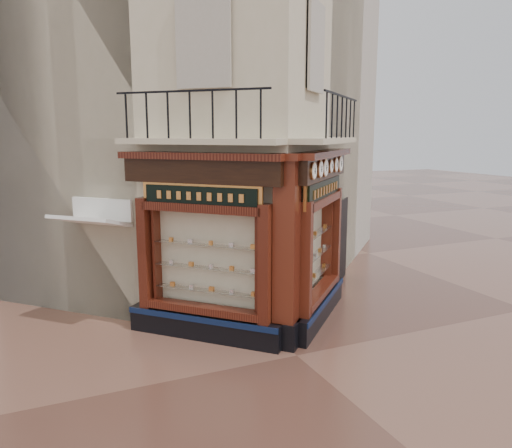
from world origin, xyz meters
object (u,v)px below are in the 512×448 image
clock_d (331,166)px  awning (96,325)px  clock_a (313,171)px  clock_e (336,165)px  clock_f (340,164)px  signboard_right (324,190)px  signboard_left (200,196)px  corner_pilaster (286,255)px  clock_c (325,168)px  clock_b (320,169)px

clock_d → awning: 6.52m
clock_a → clock_e: 2.06m
clock_f → clock_a: bearing=180.0°
clock_a → signboard_right: 1.48m
clock_d → signboard_left: size_ratio=0.16×
clock_e → signboard_right: bearing=170.7°
corner_pilaster → signboard_left: bearing=100.2°
clock_c → signboard_right: (0.20, 0.36, -0.52)m
awning → signboard_left: bearing=-176.1°
clock_c → clock_d: (0.39, 0.39, 0.00)m
signboard_right → clock_f: bearing=-5.3°
clock_a → awning: bearing=100.1°
awning → clock_b: bearing=-163.8°
clock_c → awning: 6.34m
corner_pilaster → clock_e: size_ratio=11.27×
clock_a → clock_d: size_ratio=1.15×
clock_b → awning: bearing=106.2°
clock_a → clock_b: (0.38, 0.38, 0.00)m
clock_a → clock_d: clock_a is taller
corner_pilaster → clock_c: corner_pilaster is taller
corner_pilaster → awning: size_ratio=2.47×
clock_f → signboard_left: clock_f is taller
clock_b → clock_e: (1.07, 1.07, -0.00)m
clock_c → awning: clock_c is taller
signboard_left → signboard_right: size_ratio=0.89×
clock_b → clock_d: size_ratio=1.20×
clock_a → clock_c: (0.70, 0.70, 0.00)m
clock_d → clock_f: clock_f is taller
signboard_left → signboard_right: 2.92m
clock_c → signboard_right: 0.66m
corner_pilaster → clock_a: 1.76m
clock_b → clock_d: clock_b is taller
clock_f → signboard_right: clock_f is taller
corner_pilaster → clock_c: bearing=-17.5°
awning → clock_c: bearing=-159.1°
clock_a → signboard_left: 2.34m
clock_a → signboard_left: bearing=107.4°
clock_c → signboard_left: 2.79m
clock_d → awning: size_ratio=0.19×
clock_b → clock_a: bearing=180.0°
clock_a → clock_f: clock_f is taller
clock_e → signboard_right: clock_e is taller
clock_e → clock_d: bearing=-180.0°
clock_a → signboard_left: clock_a is taller
clock_c → clock_f: bearing=0.0°
clock_e → signboard_left: clock_e is taller
clock_f → awning: bearing=125.3°
clock_d → signboard_right: (-0.19, -0.03, -0.52)m
clock_d → signboard_right: clock_d is taller
signboard_right → corner_pilaster: bearing=169.8°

